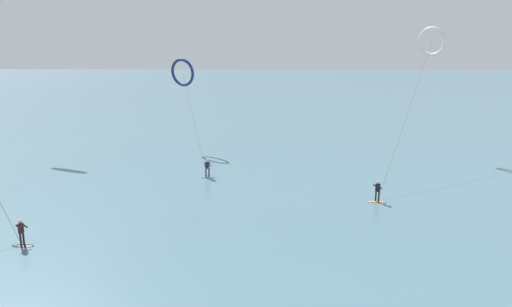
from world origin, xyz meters
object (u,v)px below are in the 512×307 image
object	(u,v)px
surfer_teal	(207,170)
surfer_amber	(377,193)
surfer_charcoal	(22,234)
kite_navy	(183,73)
kite_ivory	(432,42)

from	to	relation	value
surfer_teal	surfer_amber	bearing A→B (deg)	143.12
surfer_charcoal	kite_navy	world-z (taller)	kite_navy
surfer_amber	kite_ivory	xyz separation A→B (m)	(9.09, 17.88, 11.36)
kite_navy	kite_ivory	xyz separation A→B (m)	(27.43, -1.52, 3.44)
surfer_teal	kite_navy	world-z (taller)	kite_navy
surfer_amber	kite_navy	distance (m)	27.84
kite_navy	surfer_charcoal	bearing A→B (deg)	108.33
kite_navy	kite_ivory	bearing A→B (deg)	-154.75
surfer_teal	surfer_charcoal	xyz separation A→B (m)	(-9.35, -15.12, 0.00)
surfer_amber	kite_ivory	size ratio (longest dim) A/B	0.09
surfer_amber	kite_navy	world-z (taller)	kite_navy
surfer_teal	kite_ivory	bearing A→B (deg)	-165.92
kite_navy	surfer_teal	bearing A→B (deg)	136.86
surfer_amber	kite_ivory	world-z (taller)	kite_ivory
surfer_teal	kite_navy	bearing A→B (deg)	-83.99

